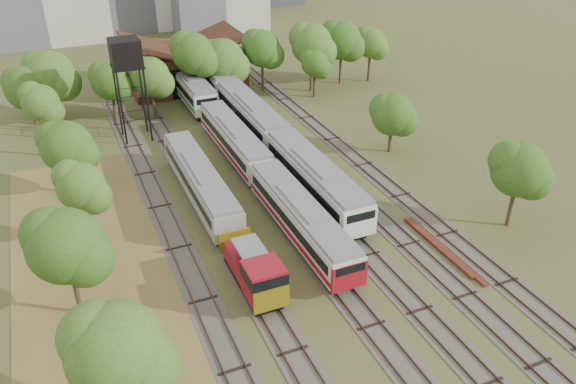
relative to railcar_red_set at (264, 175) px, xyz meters
name	(u,v)px	position (x,y,z in m)	size (l,w,h in m)	color
ground	(422,349)	(2.00, -23.69, -1.89)	(240.00, 240.00, 0.00)	#475123
dry_grass_patch	(126,347)	(-16.00, -15.69, -1.87)	(14.00, 60.00, 0.04)	brown
tracks	(272,183)	(1.33, 1.31, -1.85)	(24.60, 80.00, 0.19)	#4C473D
railcar_red_set	(264,175)	(0.00, 0.00, 0.00)	(2.90, 34.58, 3.58)	black
railcar_green_set	(251,116)	(4.00, 14.24, 0.21)	(3.21, 52.08, 3.98)	black
railcar_rear	(191,88)	(0.00, 27.25, 0.16)	(3.14, 16.08, 3.89)	black
shunter_locomotive	(256,273)	(-6.00, -13.79, -0.19)	(2.72, 8.10, 3.56)	black
old_grey_coach	(200,182)	(-6.00, 1.10, 0.01)	(2.82, 18.00, 3.49)	black
water_tower	(126,56)	(-9.04, 18.17, 7.98)	(3.39, 3.39, 11.70)	black
rail_pile_near	(438,246)	(10.00, -14.61, -1.74)	(0.62, 9.24, 0.31)	maroon
rail_pile_far	(454,258)	(10.20, -16.47, -1.77)	(0.48, 7.69, 0.25)	maroon
maintenance_shed	(184,66)	(1.00, 34.29, 1.02)	(16.45, 11.55, 7.58)	#3A2315
tree_band_left	(60,190)	(-18.12, -2.19, 3.55)	(8.67, 64.75, 8.49)	#382616
tree_band_far	(222,58)	(4.34, 26.36, 4.03)	(49.24, 10.23, 9.60)	#382616
tree_band_right	(415,120)	(16.93, -0.31, 3.08)	(6.10, 40.88, 7.98)	#382616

